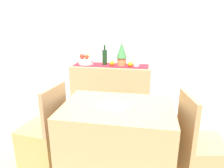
{
  "coord_description": "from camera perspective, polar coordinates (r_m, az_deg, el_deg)",
  "views": [
    {
      "loc": [
        0.44,
        -2.18,
        1.53
      ],
      "look_at": [
        -0.02,
        0.38,
        0.7
      ],
      "focal_mm": 33.58,
      "sensor_mm": 36.0,
      "label": 1
    }
  ],
  "objects": [
    {
      "name": "potted_plant",
      "position": [
        3.16,
        2.65,
        8.36
      ],
      "size": [
        0.16,
        0.16,
        0.35
      ],
      "color": "#B67945",
      "rests_on": "sideboard_console"
    },
    {
      "name": "sideboard_console",
      "position": [
        3.34,
        -0.27,
        -1.85
      ],
      "size": [
        1.21,
        0.42,
        0.83
      ],
      "primitive_type": "cube",
      "color": "tan",
      "rests_on": "ground"
    },
    {
      "name": "ceramic_vase",
      "position": [
        3.16,
        6.69,
        6.51
      ],
      "size": [
        0.1,
        0.1,
        0.2
      ],
      "primitive_type": "cylinder",
      "color": "silver",
      "rests_on": "sideboard_console"
    },
    {
      "name": "orange_loose_near_bowl",
      "position": [
        3.12,
        4.98,
        5.31
      ],
      "size": [
        0.08,
        0.08,
        0.08
      ],
      "primitive_type": "sphere",
      "color": "orange",
      "rests_on": "sideboard_console"
    },
    {
      "name": "wine_bottle",
      "position": [
        3.22,
        -2.0,
        7.29
      ],
      "size": [
        0.07,
        0.07,
        0.31
      ],
      "color": "#163719",
      "rests_on": "sideboard_console"
    },
    {
      "name": "ground_plane",
      "position": [
        2.7,
        -1.12,
        -17.05
      ],
      "size": [
        6.4,
        6.4,
        0.02
      ],
      "primitive_type": "cube",
      "color": "tan",
      "rests_on": "ground"
    },
    {
      "name": "apple_right",
      "position": [
        3.36,
        -6.74,
        7.52
      ],
      "size": [
        0.06,
        0.06,
        0.06
      ],
      "primitive_type": "sphere",
      "color": "#99B42C",
      "rests_on": "fruit_bowl"
    },
    {
      "name": "chair_by_corner",
      "position": [
        2.24,
        22.82,
        -18.3
      ],
      "size": [
        0.47,
        0.47,
        0.9
      ],
      "color": "tan",
      "rests_on": "ground"
    },
    {
      "name": "apple_front",
      "position": [
        3.3,
        -6.89,
        7.34
      ],
      "size": [
        0.07,
        0.07,
        0.07
      ],
      "primitive_type": "sphere",
      "color": "red",
      "rests_on": "fruit_bowl"
    },
    {
      "name": "open_book",
      "position": [
        1.95,
        0.51,
        -5.85
      ],
      "size": [
        0.34,
        0.3,
        0.02
      ],
      "primitive_type": "cube",
      "rotation": [
        0.0,
        0.0,
        -0.39
      ],
      "color": "white",
      "rests_on": "dining_table"
    },
    {
      "name": "apple_upper",
      "position": [
        3.32,
        -8.16,
        7.48
      ],
      "size": [
        0.08,
        0.08,
        0.08
      ],
      "primitive_type": "sphere",
      "color": "red",
      "rests_on": "fruit_bowl"
    },
    {
      "name": "fruit_bowl",
      "position": [
        3.31,
        -7.11,
        6.08
      ],
      "size": [
        0.23,
        0.23,
        0.08
      ],
      "primitive_type": "cylinder",
      "color": "white",
      "rests_on": "table_runner"
    },
    {
      "name": "room_wall_rear",
      "position": [
        3.39,
        2.77,
        14.63
      ],
      "size": [
        6.4,
        0.06,
        2.7
      ],
      "primitive_type": "cube",
      "color": "silver",
      "rests_on": "ground"
    },
    {
      "name": "table_runner",
      "position": [
        3.23,
        -0.28,
        5.13
      ],
      "size": [
        1.14,
        0.32,
        0.01
      ],
      "primitive_type": "cube",
      "color": "maroon",
      "rests_on": "sideboard_console"
    },
    {
      "name": "dining_table",
      "position": [
        2.14,
        1.42,
        -15.2
      ],
      "size": [
        1.04,
        0.72,
        0.74
      ],
      "primitive_type": "cube",
      "color": "tan",
      "rests_on": "ground"
    },
    {
      "name": "chair_near_window",
      "position": [
        2.42,
        -17.99,
        -14.8
      ],
      "size": [
        0.45,
        0.45,
        0.9
      ],
      "color": "tan",
      "rests_on": "ground"
    },
    {
      "name": "orange_loose_mid",
      "position": [
        3.18,
        0.03,
        5.61
      ],
      "size": [
        0.08,
        0.08,
        0.08
      ],
      "primitive_type": "sphere",
      "color": "orange",
      "rests_on": "sideboard_console"
    }
  ]
}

